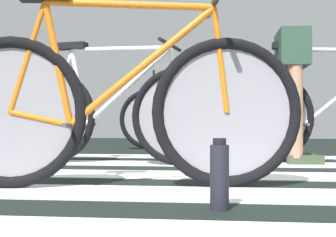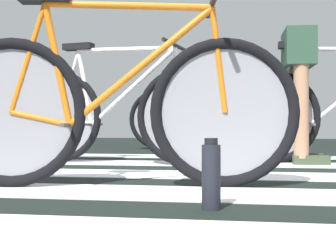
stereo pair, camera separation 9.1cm
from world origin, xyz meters
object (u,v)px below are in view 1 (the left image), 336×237
at_px(bicycle_3_of_4, 334,113).
at_px(bicycle_4_of_4, 192,117).
at_px(bicycle_2_of_4, 113,113).
at_px(bicycle_1_of_4, 119,107).
at_px(cyclist_3_of_4, 293,78).
at_px(water_bottle, 219,176).
at_px(cyclist_4_of_4, 166,95).

distance_m(bicycle_3_of_4, bicycle_4_of_4, 2.19).
relative_size(bicycle_2_of_4, bicycle_3_of_4, 0.99).
xyz_separation_m(bicycle_2_of_4, bicycle_4_of_4, (0.47, 2.07, 0.00)).
bearing_deg(bicycle_3_of_4, bicycle_1_of_4, -132.02).
height_order(bicycle_3_of_4, bicycle_4_of_4, same).
height_order(cyclist_3_of_4, bicycle_4_of_4, cyclist_3_of_4).
distance_m(bicycle_2_of_4, bicycle_4_of_4, 2.12).
bearing_deg(bicycle_2_of_4, cyclist_3_of_4, 19.81).
bearing_deg(water_bottle, bicycle_1_of_4, 133.43).
height_order(bicycle_1_of_4, cyclist_4_of_4, cyclist_4_of_4).
bearing_deg(water_bottle, cyclist_4_of_4, 99.65).
bearing_deg(water_bottle, cyclist_3_of_4, 74.96).
relative_size(cyclist_4_of_4, water_bottle, 3.93).
bearing_deg(water_bottle, bicycle_3_of_4, 67.25).
height_order(bicycle_4_of_4, water_bottle, bicycle_4_of_4).
bearing_deg(bicycle_3_of_4, bicycle_4_of_4, 122.24).
xyz_separation_m(bicycle_2_of_4, cyclist_3_of_4, (1.36, 0.23, 0.27)).
distance_m(bicycle_4_of_4, cyclist_4_of_4, 0.41).
bearing_deg(bicycle_3_of_4, bicycle_2_of_4, -173.01).
xyz_separation_m(bicycle_3_of_4, cyclist_3_of_4, (-0.31, -0.01, 0.27)).
height_order(bicycle_2_of_4, bicycle_3_of_4, same).
relative_size(bicycle_1_of_4, cyclist_4_of_4, 1.73).
xyz_separation_m(bicycle_2_of_4, water_bottle, (0.81, -1.81, -0.26)).
bearing_deg(cyclist_4_of_4, water_bottle, -84.15).
distance_m(bicycle_2_of_4, cyclist_3_of_4, 1.41).
height_order(cyclist_3_of_4, cyclist_4_of_4, cyclist_3_of_4).
distance_m(bicycle_3_of_4, cyclist_3_of_4, 0.41).
bearing_deg(cyclist_4_of_4, bicycle_4_of_4, 0.00).
distance_m(bicycle_2_of_4, water_bottle, 2.00).
relative_size(bicycle_1_of_4, cyclist_3_of_4, 1.69).
height_order(bicycle_2_of_4, cyclist_4_of_4, cyclist_4_of_4).
relative_size(bicycle_3_of_4, bicycle_4_of_4, 1.00).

